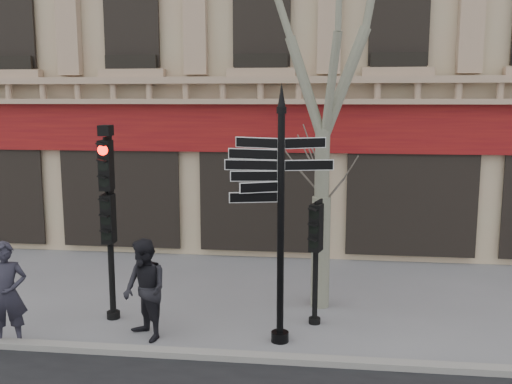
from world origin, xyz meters
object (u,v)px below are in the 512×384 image
pedestrian_b (145,290)px  pedestrian_a (7,294)px  traffic_signal_main (108,199)px  traffic_signal_secondary (316,241)px  fingerpost (281,172)px

pedestrian_b → pedestrian_a: bearing=-122.5°
traffic_signal_main → traffic_signal_secondary: traffic_signal_main is taller
pedestrian_a → traffic_signal_secondary: bearing=-4.5°
pedestrian_a → fingerpost: bearing=-12.8°
fingerpost → traffic_signal_main: 3.56m
pedestrian_a → traffic_signal_main: bearing=24.7°
traffic_signal_main → traffic_signal_secondary: (4.03, 0.22, -0.78)m
fingerpost → pedestrian_b: size_ratio=2.48×
traffic_signal_secondary → pedestrian_b: 3.34m
fingerpost → traffic_signal_secondary: bearing=53.3°
fingerpost → traffic_signal_secondary: fingerpost is taller
traffic_signal_main → fingerpost: bearing=-14.5°
traffic_signal_main → pedestrian_a: 2.49m
traffic_signal_secondary → pedestrian_a: bearing=-146.1°
fingerpost → traffic_signal_main: fingerpost is taller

